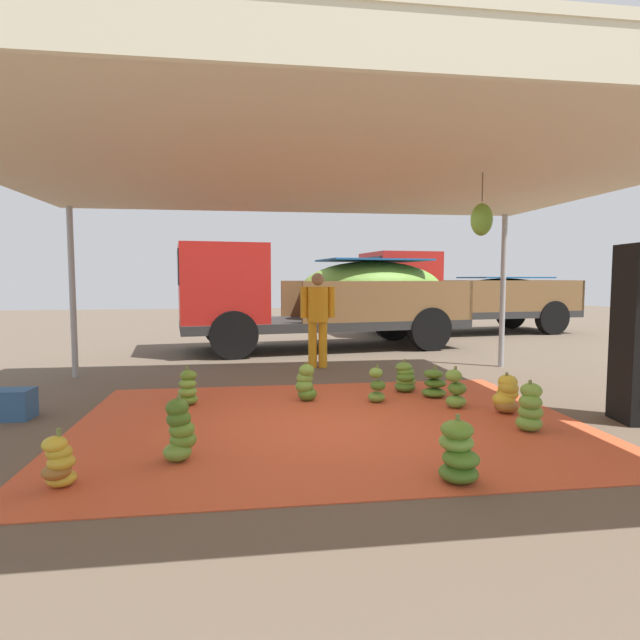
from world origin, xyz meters
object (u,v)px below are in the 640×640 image
banana_bunch_2 (530,409)px  banana_bunch_6 (456,390)px  cargo_truck_main (319,295)px  banana_bunch_4 (59,463)px  banana_bunch_5 (306,383)px  banana_bunch_8 (377,386)px  banana_bunch_1 (458,453)px  banana_bunch_9 (506,395)px  crate_0 (11,404)px  banana_bunch_7 (180,432)px  worker_0 (318,313)px  banana_bunch_10 (188,389)px  banana_bunch_0 (434,384)px  banana_bunch_3 (405,378)px  cargo_truck_far (460,294)px

banana_bunch_2 → banana_bunch_6: (-0.40, 1.06, -0.02)m
banana_bunch_2 → cargo_truck_main: (-1.36, 6.86, 1.03)m
banana_bunch_4 → banana_bunch_5: 3.46m
banana_bunch_8 → banana_bunch_1: bearing=-90.2°
banana_bunch_8 → cargo_truck_main: 5.49m
banana_bunch_9 → crate_0: banana_bunch_9 is taller
banana_bunch_1 → banana_bunch_4: size_ratio=1.16×
banana_bunch_4 → banana_bunch_8: 3.97m
banana_bunch_4 → banana_bunch_7: size_ratio=0.79×
banana_bunch_9 → crate_0: size_ratio=1.02×
banana_bunch_7 → worker_0: size_ratio=0.34×
banana_bunch_5 → crate_0: size_ratio=1.07×
banana_bunch_5 → banana_bunch_8: 0.95m
banana_bunch_5 → worker_0: 2.76m
banana_bunch_10 → worker_0: (2.07, 2.63, 0.80)m
banana_bunch_1 → banana_bunch_8: bearing=89.8°
banana_bunch_4 → banana_bunch_7: (0.87, 0.50, 0.07)m
banana_bunch_4 → cargo_truck_main: bearing=68.0°
banana_bunch_0 → banana_bunch_10: 3.35m
banana_bunch_10 → worker_0: worker_0 is taller
banana_bunch_5 → banana_bunch_10: bearing=-178.8°
banana_bunch_8 → crate_0: size_ratio=1.05×
banana_bunch_6 → worker_0: size_ratio=0.30×
banana_bunch_6 → banana_bunch_8: banana_bunch_6 is taller
banana_bunch_10 → banana_bunch_9: bearing=-13.5°
banana_bunch_3 → crate_0: size_ratio=0.97×
cargo_truck_main → crate_0: (-4.44, -5.55, -1.10)m
banana_bunch_0 → cargo_truck_far: bearing=64.7°
banana_bunch_0 → banana_bunch_7: (-3.19, -2.09, 0.09)m
banana_bunch_5 → banana_bunch_8: bearing=-14.7°
banana_bunch_4 → worker_0: size_ratio=0.27×
banana_bunch_0 → cargo_truck_main: cargo_truck_main is taller
banana_bunch_2 → banana_bunch_5: banana_bunch_2 is taller
banana_bunch_6 → banana_bunch_7: 3.56m
banana_bunch_1 → banana_bunch_9: 2.45m
cargo_truck_main → crate_0: bearing=-128.6°
banana_bunch_0 → banana_bunch_10: size_ratio=0.87×
banana_bunch_9 → banana_bunch_7: bearing=-163.1°
banana_bunch_6 → banana_bunch_9: size_ratio=1.06×
banana_bunch_5 → banana_bunch_6: 1.96m
banana_bunch_5 → worker_0: (0.52, 2.60, 0.79)m
banana_bunch_8 → cargo_truck_main: bearing=90.3°
banana_bunch_2 → banana_bunch_6: size_ratio=1.04×
crate_0 → cargo_truck_far: bearing=42.5°
banana_bunch_0 → banana_bunch_9: size_ratio=0.88×
banana_bunch_2 → cargo_truck_far: cargo_truck_far is taller
banana_bunch_4 → banana_bunch_8: banana_bunch_8 is taller
banana_bunch_9 → worker_0: bearing=117.4°
banana_bunch_0 → banana_bunch_6: (0.05, -0.62, 0.05)m
banana_bunch_5 → banana_bunch_7: banana_bunch_7 is taller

